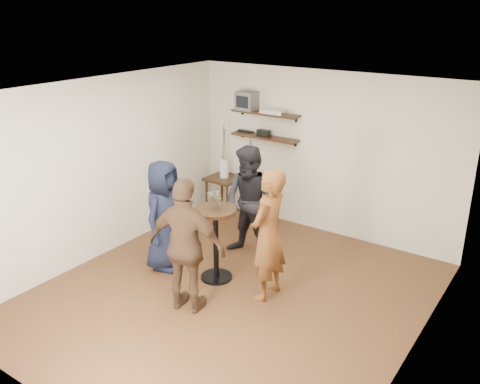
{
  "coord_description": "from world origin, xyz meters",
  "views": [
    {
      "loc": [
        3.33,
        -4.59,
        3.51
      ],
      "look_at": [
        -0.13,
        0.4,
        1.26
      ],
      "focal_mm": 38.0,
      "sensor_mm": 36.0,
      "label": 1
    }
  ],
  "objects_px": {
    "crt_monitor": "(247,101)",
    "person_dark": "(250,204)",
    "person_plaid": "(268,235)",
    "drinks_table": "(216,234)",
    "person_navy": "(164,215)",
    "dvd_deck": "(274,111)",
    "person_brown": "(187,247)",
    "radio": "(264,133)",
    "side_table": "(224,183)"
  },
  "relations": [
    {
      "from": "crt_monitor",
      "to": "drinks_table",
      "type": "xyz_separation_m",
      "value": [
        0.94,
        -2.13,
        -1.36
      ]
    },
    {
      "from": "person_navy",
      "to": "person_plaid",
      "type": "bearing_deg",
      "value": -94.06
    },
    {
      "from": "dvd_deck",
      "to": "person_brown",
      "type": "bearing_deg",
      "value": -78.55
    },
    {
      "from": "dvd_deck",
      "to": "drinks_table",
      "type": "bearing_deg",
      "value": -78.8
    },
    {
      "from": "crt_monitor",
      "to": "radio",
      "type": "relative_size",
      "value": 1.45
    },
    {
      "from": "dvd_deck",
      "to": "person_navy",
      "type": "distance_m",
      "value": 2.55
    },
    {
      "from": "drinks_table",
      "to": "side_table",
      "type": "bearing_deg",
      "value": 123.63
    },
    {
      "from": "drinks_table",
      "to": "crt_monitor",
      "type": "bearing_deg",
      "value": 113.8
    },
    {
      "from": "radio",
      "to": "person_navy",
      "type": "bearing_deg",
      "value": -94.44
    },
    {
      "from": "person_navy",
      "to": "dvd_deck",
      "type": "bearing_deg",
      "value": -18.9
    },
    {
      "from": "drinks_table",
      "to": "person_dark",
      "type": "distance_m",
      "value": 0.82
    },
    {
      "from": "person_navy",
      "to": "person_brown",
      "type": "relative_size",
      "value": 0.93
    },
    {
      "from": "drinks_table",
      "to": "person_brown",
      "type": "xyz_separation_m",
      "value": [
        0.17,
        -0.78,
        0.19
      ]
    },
    {
      "from": "radio",
      "to": "drinks_table",
      "type": "distance_m",
      "value": 2.38
    },
    {
      "from": "radio",
      "to": "crt_monitor",
      "type": "bearing_deg",
      "value": 180.0
    },
    {
      "from": "side_table",
      "to": "person_brown",
      "type": "height_order",
      "value": "person_brown"
    },
    {
      "from": "dvd_deck",
      "to": "side_table",
      "type": "relative_size",
      "value": 0.6
    },
    {
      "from": "radio",
      "to": "person_plaid",
      "type": "xyz_separation_m",
      "value": [
        1.41,
        -2.11,
        -0.66
      ]
    },
    {
      "from": "side_table",
      "to": "crt_monitor",
      "type": "bearing_deg",
      "value": 29.88
    },
    {
      "from": "person_brown",
      "to": "crt_monitor",
      "type": "bearing_deg",
      "value": -81.31
    },
    {
      "from": "crt_monitor",
      "to": "radio",
      "type": "xyz_separation_m",
      "value": [
        0.33,
        0.0,
        -0.5
      ]
    },
    {
      "from": "radio",
      "to": "person_navy",
      "type": "relative_size",
      "value": 0.14
    },
    {
      "from": "person_dark",
      "to": "person_brown",
      "type": "xyz_separation_m",
      "value": [
        0.15,
        -1.58,
        0.0
      ]
    },
    {
      "from": "dvd_deck",
      "to": "radio",
      "type": "xyz_separation_m",
      "value": [
        -0.19,
        0.0,
        -0.38
      ]
    },
    {
      "from": "side_table",
      "to": "person_brown",
      "type": "distance_m",
      "value": 3.09
    },
    {
      "from": "crt_monitor",
      "to": "person_dark",
      "type": "bearing_deg",
      "value": -54.34
    },
    {
      "from": "person_plaid",
      "to": "drinks_table",
      "type": "bearing_deg",
      "value": -90.0
    },
    {
      "from": "crt_monitor",
      "to": "person_brown",
      "type": "bearing_deg",
      "value": -69.16
    },
    {
      "from": "person_navy",
      "to": "person_brown",
      "type": "distance_m",
      "value": 1.15
    },
    {
      "from": "dvd_deck",
      "to": "side_table",
      "type": "height_order",
      "value": "dvd_deck"
    },
    {
      "from": "person_navy",
      "to": "drinks_table",
      "type": "bearing_deg",
      "value": -90.0
    },
    {
      "from": "drinks_table",
      "to": "person_plaid",
      "type": "bearing_deg",
      "value": 1.65
    },
    {
      "from": "crt_monitor",
      "to": "person_plaid",
      "type": "bearing_deg",
      "value": -50.51
    },
    {
      "from": "drinks_table",
      "to": "person_brown",
      "type": "distance_m",
      "value": 0.82
    },
    {
      "from": "dvd_deck",
      "to": "person_plaid",
      "type": "xyz_separation_m",
      "value": [
        1.22,
        -2.11,
        -1.04
      ]
    },
    {
      "from": "crt_monitor",
      "to": "person_brown",
      "type": "relative_size",
      "value": 0.19
    },
    {
      "from": "drinks_table",
      "to": "person_navy",
      "type": "bearing_deg",
      "value": -170.23
    },
    {
      "from": "crt_monitor",
      "to": "person_navy",
      "type": "relative_size",
      "value": 0.2
    },
    {
      "from": "crt_monitor",
      "to": "drinks_table",
      "type": "relative_size",
      "value": 0.31
    },
    {
      "from": "person_plaid",
      "to": "side_table",
      "type": "bearing_deg",
      "value": -134.16
    },
    {
      "from": "dvd_deck",
      "to": "person_brown",
      "type": "relative_size",
      "value": 0.24
    },
    {
      "from": "person_brown",
      "to": "dvd_deck",
      "type": "bearing_deg",
      "value": -90.69
    },
    {
      "from": "crt_monitor",
      "to": "person_brown",
      "type": "distance_m",
      "value": 3.33
    },
    {
      "from": "dvd_deck",
      "to": "side_table",
      "type": "xyz_separation_m",
      "value": [
        -0.86,
        -0.2,
        -1.34
      ]
    },
    {
      "from": "radio",
      "to": "person_dark",
      "type": "xyz_separation_m",
      "value": [
        0.63,
        -1.33,
        -0.68
      ]
    },
    {
      "from": "dvd_deck",
      "to": "person_navy",
      "type": "relative_size",
      "value": 0.25
    },
    {
      "from": "side_table",
      "to": "person_plaid",
      "type": "bearing_deg",
      "value": -42.51
    },
    {
      "from": "crt_monitor",
      "to": "dvd_deck",
      "type": "relative_size",
      "value": 0.8
    },
    {
      "from": "side_table",
      "to": "person_brown",
      "type": "xyz_separation_m",
      "value": [
        1.45,
        -2.71,
        0.28
      ]
    },
    {
      "from": "crt_monitor",
      "to": "person_dark",
      "type": "height_order",
      "value": "crt_monitor"
    }
  ]
}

